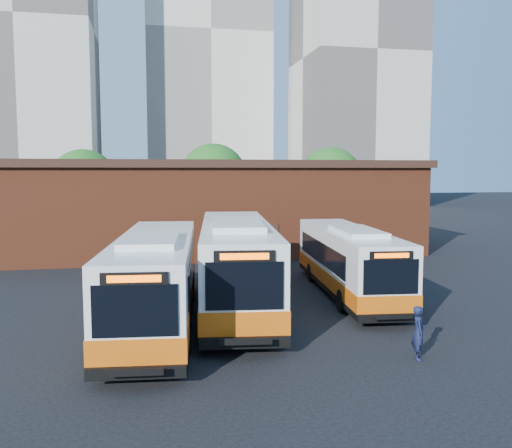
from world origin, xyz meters
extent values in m
plane|color=black|center=(0.00, 0.00, 0.00)|extent=(220.00, 220.00, 0.00)
cube|color=white|center=(-4.24, 1.28, 1.82)|extent=(3.88, 12.51, 2.92)
cube|color=#CE560D|center=(-4.24, 1.28, 0.97)|extent=(3.94, 12.56, 0.72)
cube|color=black|center=(-4.24, 1.28, 0.46)|extent=(3.92, 12.55, 0.26)
cube|color=black|center=(-4.89, -4.87, 2.10)|extent=(2.22, 0.29, 1.38)
cube|color=black|center=(-4.89, -4.88, 2.95)|extent=(1.74, 0.24, 0.33)
cube|color=#FF5905|center=(-4.89, -4.92, 2.95)|extent=(1.38, 0.16, 0.18)
cube|color=black|center=(-4.89, -4.93, 0.46)|extent=(2.61, 0.41, 0.33)
cube|color=black|center=(-4.92, -5.17, 0.56)|extent=(1.52, 0.54, 0.06)
cube|color=black|center=(-4.94, -5.35, 0.64)|extent=(1.48, 0.20, 0.18)
cube|color=black|center=(-5.53, 1.82, 2.10)|extent=(1.05, 9.55, 1.08)
cube|color=black|center=(-2.88, 1.55, 2.10)|extent=(1.05, 9.55, 1.08)
cube|color=white|center=(-4.40, -0.25, 3.38)|extent=(2.22, 4.47, 0.23)
cylinder|color=black|center=(-5.78, -2.07, 0.51)|extent=(0.43, 1.05, 1.02)
cylinder|color=black|center=(-3.43, -2.31, 0.51)|extent=(0.43, 1.05, 1.02)
cylinder|color=black|center=(-5.08, 4.66, 0.51)|extent=(0.43, 1.05, 1.02)
cylinder|color=black|center=(-2.73, 4.42, 0.51)|extent=(0.43, 1.05, 1.02)
cube|color=white|center=(-0.85, 3.46, 1.94)|extent=(4.42, 13.39, 3.12)
cube|color=#CE560D|center=(-0.85, 3.46, 1.04)|extent=(4.48, 13.45, 0.77)
cube|color=black|center=(-0.85, 3.46, 0.49)|extent=(4.46, 13.43, 0.27)
cube|color=black|center=(-1.68, -3.09, 2.24)|extent=(2.36, 0.36, 1.48)
cube|color=black|center=(-1.68, -3.10, 3.15)|extent=(1.86, 0.30, 0.35)
cube|color=#FF5905|center=(-1.68, -3.14, 3.15)|extent=(1.47, 0.21, 0.20)
cube|color=black|center=(-1.69, -3.15, 0.49)|extent=(2.79, 0.50, 0.35)
cube|color=black|center=(-1.72, -3.40, 0.60)|extent=(1.63, 0.61, 0.07)
cube|color=black|center=(-1.74, -3.60, 0.68)|extent=(1.58, 0.24, 0.20)
cube|color=black|center=(-2.21, 4.08, 2.24)|extent=(1.34, 10.18, 1.15)
cube|color=black|center=(0.62, 3.72, 2.24)|extent=(1.34, 10.18, 1.15)
cube|color=white|center=(-1.06, 1.83, 3.61)|extent=(2.46, 4.80, 0.24)
cylinder|color=black|center=(-2.57, -0.07, 0.55)|extent=(0.48, 1.13, 1.09)
cylinder|color=black|center=(-0.06, -0.39, 0.55)|extent=(0.48, 1.13, 1.09)
cylinder|color=black|center=(-1.67, 7.10, 0.55)|extent=(0.48, 1.13, 1.09)
cylinder|color=black|center=(0.84, 6.78, 0.55)|extent=(0.48, 1.13, 1.09)
cube|color=white|center=(4.57, 4.46, 1.67)|extent=(3.49, 11.45, 2.68)
cube|color=#CE560D|center=(4.57, 4.46, 0.89)|extent=(3.54, 11.50, 0.66)
cube|color=black|center=(4.57, 4.46, 0.42)|extent=(3.53, 11.49, 0.23)
cube|color=black|center=(4.01, -1.18, 1.93)|extent=(2.03, 0.26, 1.27)
cube|color=black|center=(4.01, -1.19, 2.70)|extent=(1.59, 0.21, 0.30)
cube|color=#FF5905|center=(4.00, -1.22, 2.70)|extent=(1.26, 0.14, 0.17)
cube|color=black|center=(4.00, -1.24, 0.42)|extent=(2.40, 0.37, 0.30)
cube|color=black|center=(3.98, -1.45, 0.52)|extent=(1.39, 0.49, 0.06)
cube|color=black|center=(3.97, -1.62, 0.58)|extent=(1.36, 0.17, 0.17)
cube|color=black|center=(3.39, 4.95, 1.93)|extent=(0.91, 8.75, 0.99)
cube|color=black|center=(5.82, 4.71, 1.93)|extent=(0.91, 8.75, 0.99)
cube|color=white|center=(4.43, 3.05, 3.10)|extent=(2.01, 4.09, 0.21)
cylinder|color=black|center=(3.17, 1.38, 0.47)|extent=(0.39, 0.96, 0.94)
cylinder|color=black|center=(5.33, 1.17, 0.47)|extent=(0.39, 0.96, 0.94)
cylinder|color=black|center=(3.78, 7.55, 0.47)|extent=(0.39, 0.96, 0.94)
cylinder|color=black|center=(5.94, 7.34, 0.47)|extent=(0.39, 0.96, 0.94)
imported|color=#121835|center=(3.49, -4.24, 0.82)|extent=(0.57, 0.70, 1.64)
cube|color=brown|center=(0.00, 20.00, 3.00)|extent=(28.00, 12.00, 6.00)
cube|color=black|center=(0.00, 20.00, 6.15)|extent=(28.60, 12.60, 0.50)
cube|color=black|center=(3.00, 13.97, 1.20)|extent=(1.20, 0.08, 2.40)
cylinder|color=#382314|center=(-10.00, 32.00, 1.35)|extent=(0.36, 0.36, 2.70)
sphere|color=#175518|center=(-10.00, 32.00, 4.65)|extent=(6.00, 6.00, 6.00)
cylinder|color=#382314|center=(2.00, 34.00, 1.48)|extent=(0.36, 0.36, 2.95)
sphere|color=#175518|center=(2.00, 34.00, 5.08)|extent=(6.56, 6.56, 6.56)
cylinder|color=#382314|center=(13.00, 31.00, 1.40)|extent=(0.36, 0.36, 2.81)
sphere|color=#175518|center=(13.00, 31.00, 4.84)|extent=(6.24, 6.24, 6.24)
cube|color=beige|center=(-22.00, 72.00, 27.50)|extent=(20.00, 18.00, 55.00)
cube|color=silver|center=(7.00, 86.00, 30.00)|extent=(22.00, 20.00, 60.00)
cube|color=beige|center=(30.00, 68.00, 24.00)|extent=(18.00, 18.00, 48.00)
camera|label=1|loc=(-4.56, -18.95, 5.72)|focal=38.00mm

